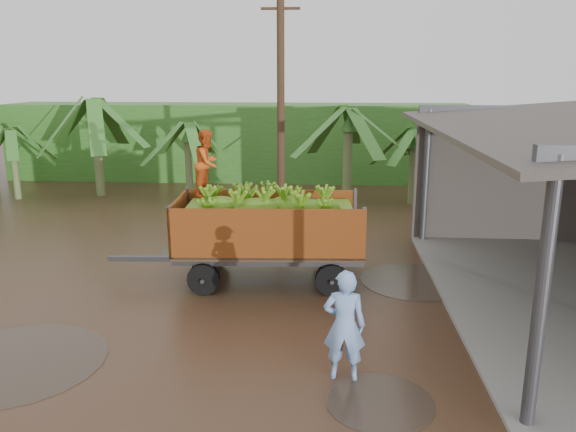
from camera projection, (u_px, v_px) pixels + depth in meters
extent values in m
plane|color=black|center=(216.00, 312.00, 12.10)|extent=(100.00, 100.00, 0.00)
cube|color=#2D661E|center=(238.00, 141.00, 27.26)|extent=(22.00, 3.00, 3.60)
cube|color=#47474C|center=(144.00, 259.00, 13.90)|extent=(1.78, 0.21, 0.12)
imported|color=#CB4F17|center=(207.00, 163.00, 13.58)|extent=(0.81, 0.93, 1.63)
imported|color=#7DA4E5|center=(344.00, 325.00, 9.25)|extent=(0.73, 0.50, 1.92)
cylinder|color=#47301E|center=(281.00, 115.00, 17.74)|extent=(0.24, 0.24, 7.47)
cube|color=#47301E|center=(280.00, 8.00, 16.96)|extent=(1.20, 0.08, 0.08)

